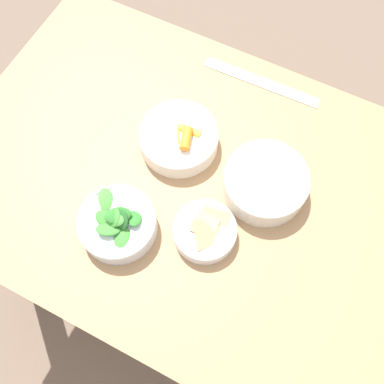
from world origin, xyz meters
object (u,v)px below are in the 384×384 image
(bowl_greens, at_px, (117,223))
(ruler, at_px, (261,82))
(bowl_beans_hotdog, at_px, (265,183))
(bowl_carrots, at_px, (179,138))
(bowl_cookies, at_px, (205,231))

(bowl_greens, bearing_deg, ruler, 75.82)
(bowl_beans_hotdog, bearing_deg, bowl_carrots, 175.61)
(bowl_greens, xyz_separation_m, bowl_cookies, (0.17, 0.07, -0.01))
(bowl_beans_hotdog, bearing_deg, ruler, 114.12)
(bowl_beans_hotdog, xyz_separation_m, ruler, (-0.12, 0.26, -0.03))
(bowl_greens, xyz_separation_m, ruler, (0.12, 0.48, -0.03))
(bowl_carrots, relative_size, bowl_beans_hotdog, 0.98)
(bowl_greens, relative_size, ruler, 0.55)
(ruler, bearing_deg, bowl_carrots, -112.68)
(bowl_beans_hotdog, bearing_deg, bowl_cookies, -114.41)
(bowl_carrots, relative_size, ruler, 0.60)
(bowl_greens, relative_size, bowl_beans_hotdog, 0.89)
(bowl_carrots, xyz_separation_m, bowl_cookies, (0.15, -0.17, -0.01))
(bowl_greens, distance_m, bowl_cookies, 0.18)
(bowl_cookies, bearing_deg, bowl_greens, -157.62)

